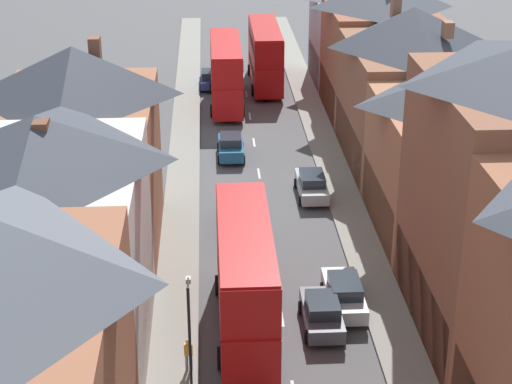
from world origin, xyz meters
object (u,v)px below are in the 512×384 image
(car_near_silver, at_px, (344,293))
(car_parked_right_a, at_px, (210,79))
(pedestrian_mid_right, at_px, (188,353))
(double_decker_bus_mid_street, at_px, (226,72))
(car_mid_black, at_px, (237,215))
(car_near_blue, at_px, (231,146))
(car_parked_left_a, at_px, (312,185))
(double_decker_bus_lead, at_px, (265,54))
(double_decker_bus_far_approaching, at_px, (245,277))
(street_lamp, at_px, (190,335))
(car_parked_left_b, at_px, (322,312))

(car_near_silver, relative_size, car_parked_right_a, 1.11)
(pedestrian_mid_right, bearing_deg, car_near_silver, 33.38)
(double_decker_bus_mid_street, relative_size, car_mid_black, 2.42)
(car_mid_black, bearing_deg, double_decker_bus_mid_street, 90.02)
(car_near_blue, relative_size, car_mid_black, 0.91)
(car_parked_left_a, relative_size, car_mid_black, 1.02)
(double_decker_bus_mid_street, relative_size, car_near_blue, 2.66)
(double_decker_bus_lead, bearing_deg, car_near_silver, -88.02)
(double_decker_bus_far_approaching, relative_size, street_lamp, 1.96)
(double_decker_bus_far_approaching, bearing_deg, car_parked_left_b, -0.71)
(car_parked_left_a, relative_size, car_parked_right_a, 1.14)
(double_decker_bus_mid_street, xyz_separation_m, car_parked_left_a, (4.91, -19.04, -2.00))
(double_decker_bus_mid_street, distance_m, car_parked_right_a, 5.55)
(car_parked_left_a, bearing_deg, double_decker_bus_lead, 93.06)
(car_parked_right_a, relative_size, car_mid_black, 0.90)
(double_decker_bus_far_approaching, height_order, car_mid_black, double_decker_bus_far_approaching)
(car_near_silver, height_order, car_parked_right_a, car_near_silver)
(double_decker_bus_far_approaching, xyz_separation_m, car_near_silver, (4.91, 1.61, -1.99))
(car_parked_left_a, xyz_separation_m, pedestrian_mid_right, (-7.50, -18.36, 0.21))
(car_near_blue, distance_m, car_parked_left_b, 22.37)
(double_decker_bus_far_approaching, xyz_separation_m, car_parked_right_a, (-1.29, 39.06, -2.02))
(double_decker_bus_lead, xyz_separation_m, car_parked_left_b, (0.01, -39.55, -2.01))
(double_decker_bus_lead, height_order, car_mid_black, double_decker_bus_lead)
(double_decker_bus_lead, xyz_separation_m, car_mid_black, (-3.59, -28.80, -1.96))
(pedestrian_mid_right, bearing_deg, car_parked_right_a, 88.25)
(car_near_blue, relative_size, car_parked_left_b, 0.99)
(double_decker_bus_lead, xyz_separation_m, car_near_blue, (-3.59, -17.47, -1.96))
(double_decker_bus_mid_street, height_order, car_parked_left_a, double_decker_bus_mid_street)
(car_near_silver, height_order, car_mid_black, car_mid_black)
(double_decker_bus_mid_street, xyz_separation_m, car_parked_left_b, (3.61, -34.11, -2.01))
(double_decker_bus_mid_street, xyz_separation_m, car_near_silver, (4.91, -32.45, -1.99))
(pedestrian_mid_right, bearing_deg, double_decker_bus_lead, 81.78)
(double_decker_bus_mid_street, xyz_separation_m, car_parked_right_a, (-1.29, 5.00, -2.02))
(car_near_blue, height_order, car_near_silver, car_near_blue)
(double_decker_bus_mid_street, relative_size, double_decker_bus_far_approaching, 1.00)
(car_parked_left_b, xyz_separation_m, street_lamp, (-6.05, -5.25, 2.43))
(double_decker_bus_far_approaching, distance_m, street_lamp, 5.84)
(car_parked_left_a, bearing_deg, pedestrian_mid_right, -112.21)
(double_decker_bus_far_approaching, relative_size, car_parked_left_a, 2.38)
(car_parked_left_a, relative_size, car_parked_left_b, 1.10)
(double_decker_bus_lead, relative_size, pedestrian_mid_right, 6.71)
(double_decker_bus_mid_street, bearing_deg, car_parked_left_a, -75.54)
(double_decker_bus_lead, height_order, double_decker_bus_far_approaching, same)
(car_parked_right_a, distance_m, street_lamp, 44.44)
(car_near_blue, xyz_separation_m, car_mid_black, (-0.00, -11.33, -0.00))
(double_decker_bus_lead, bearing_deg, car_parked_right_a, -174.86)
(double_decker_bus_far_approaching, distance_m, car_near_blue, 22.12)
(car_parked_left_b, bearing_deg, double_decker_bus_lead, 90.01)
(car_mid_black, bearing_deg, double_decker_bus_lead, 82.89)
(double_decker_bus_mid_street, bearing_deg, car_near_blue, -89.96)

